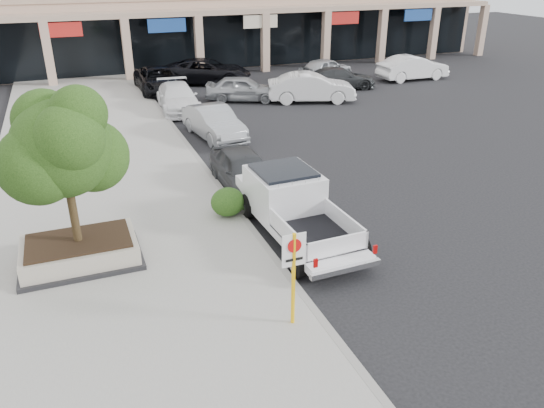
# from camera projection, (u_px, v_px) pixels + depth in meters

# --- Properties ---
(ground) EXTENTS (120.00, 120.00, 0.00)m
(ground) POSITION_uv_depth(u_px,v_px,m) (339.00, 268.00, 14.56)
(ground) COLOR black
(ground) RESTS_ON ground
(sidewalk) EXTENTS (8.00, 52.00, 0.15)m
(sidewalk) POSITION_uv_depth(u_px,v_px,m) (110.00, 209.00, 17.79)
(sidewalk) COLOR gray
(sidewalk) RESTS_ON ground
(curb) EXTENTS (0.20, 52.00, 0.15)m
(curb) POSITION_uv_depth(u_px,v_px,m) (223.00, 192.00, 19.09)
(curb) COLOR gray
(curb) RESTS_ON ground
(planter) EXTENTS (3.20, 2.20, 0.68)m
(planter) POSITION_uv_depth(u_px,v_px,m) (80.00, 251.00, 14.46)
(planter) COLOR black
(planter) RESTS_ON sidewalk
(planter_tree) EXTENTS (2.90, 2.55, 4.00)m
(planter_tree) POSITION_uv_depth(u_px,v_px,m) (68.00, 146.00, 13.39)
(planter_tree) COLOR black
(planter_tree) RESTS_ON planter
(no_parking_sign) EXTENTS (0.55, 0.09, 2.30)m
(no_parking_sign) POSITION_uv_depth(u_px,v_px,m) (294.00, 267.00, 11.52)
(no_parking_sign) COLOR yellow
(no_parking_sign) RESTS_ON sidewalk
(hedge) EXTENTS (1.10, 0.99, 0.93)m
(hedge) POSITION_uv_depth(u_px,v_px,m) (228.00, 202.00, 17.03)
(hedge) COLOR #183F12
(hedge) RESTS_ON sidewalk
(pickup_truck) EXTENTS (2.38, 5.96, 1.86)m
(pickup_truck) POSITION_uv_depth(u_px,v_px,m) (298.00, 210.00, 15.78)
(pickup_truck) COLOR white
(pickup_truck) RESTS_ON ground
(curb_car_a) EXTENTS (1.78, 4.30, 1.46)m
(curb_car_a) POSITION_uv_depth(u_px,v_px,m) (244.00, 170.00, 19.30)
(curb_car_a) COLOR #323438
(curb_car_a) RESTS_ON ground
(curb_car_b) EXTENTS (2.18, 4.69, 1.49)m
(curb_car_b) POSITION_uv_depth(u_px,v_px,m) (214.00, 122.00, 24.86)
(curb_car_b) COLOR #95989C
(curb_car_b) RESTS_ON ground
(curb_car_c) EXTENTS (2.38, 5.12, 1.45)m
(curb_car_c) POSITION_uv_depth(u_px,v_px,m) (178.00, 98.00, 29.37)
(curb_car_c) COLOR white
(curb_car_c) RESTS_ON ground
(curb_car_d) EXTENTS (2.58, 5.59, 1.55)m
(curb_car_d) POSITION_uv_depth(u_px,v_px,m) (159.00, 80.00, 33.41)
(curb_car_d) COLOR black
(curb_car_d) RESTS_ON ground
(lot_car_a) EXTENTS (4.68, 3.32, 1.48)m
(lot_car_a) POSITION_uv_depth(u_px,v_px,m) (242.00, 88.00, 31.38)
(lot_car_a) COLOR #9DA0A4
(lot_car_a) RESTS_ON ground
(lot_car_b) EXTENTS (5.39, 3.25, 1.68)m
(lot_car_b) POSITION_uv_depth(u_px,v_px,m) (311.00, 88.00, 31.16)
(lot_car_b) COLOR silver
(lot_car_b) RESTS_ON ground
(lot_car_c) EXTENTS (4.94, 2.96, 1.34)m
(lot_car_c) POSITION_uv_depth(u_px,v_px,m) (340.00, 78.00, 34.49)
(lot_car_c) COLOR #2C2E31
(lot_car_c) RESTS_ON ground
(lot_car_d) EXTENTS (6.52, 4.89, 1.64)m
(lot_car_d) POSITION_uv_depth(u_px,v_px,m) (207.00, 71.00, 35.79)
(lot_car_d) COLOR black
(lot_car_d) RESTS_ON ground
(lot_car_e) EXTENTS (4.71, 3.35, 1.49)m
(lot_car_e) POSITION_uv_depth(u_px,v_px,m) (325.00, 69.00, 37.07)
(lot_car_e) COLOR #AEB2B7
(lot_car_e) RESTS_ON ground
(lot_car_f) EXTENTS (5.06, 1.82, 1.66)m
(lot_car_f) POSITION_uv_depth(u_px,v_px,m) (413.00, 68.00, 36.90)
(lot_car_f) COLOR white
(lot_car_f) RESTS_ON ground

